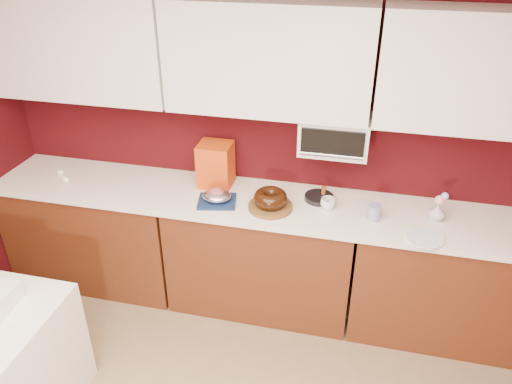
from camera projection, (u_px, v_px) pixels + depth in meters
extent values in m
cube|color=#3A080B|center=(272.00, 137.00, 3.56)|extent=(4.00, 0.02, 2.50)
cube|color=#552711|center=(99.00, 232.00, 3.97)|extent=(1.31, 0.58, 0.86)
cube|color=#552711|center=(262.00, 255.00, 3.70)|extent=(1.31, 0.58, 0.86)
cube|color=#552711|center=(451.00, 282.00, 3.43)|extent=(1.31, 0.58, 0.86)
cube|color=white|center=(262.00, 203.00, 3.48)|extent=(4.00, 0.62, 0.04)
cube|color=white|center=(77.00, 47.00, 3.39)|extent=(1.31, 0.33, 0.70)
cube|color=white|center=(268.00, 59.00, 3.12)|extent=(1.31, 0.33, 0.70)
cube|color=white|center=(496.00, 72.00, 2.86)|extent=(1.31, 0.33, 0.70)
cube|color=white|center=(335.00, 134.00, 3.28)|extent=(0.45, 0.30, 0.25)
cube|color=black|center=(332.00, 144.00, 3.15)|extent=(0.40, 0.02, 0.18)
cylinder|color=silver|center=(331.00, 155.00, 3.17)|extent=(0.42, 0.02, 0.02)
cylinder|color=brown|center=(270.00, 207.00, 3.37)|extent=(0.35, 0.35, 0.03)
torus|color=black|center=(270.00, 198.00, 3.34)|extent=(0.30, 0.30, 0.09)
cube|color=#13264A|center=(217.00, 201.00, 3.44)|extent=(0.30, 0.27, 0.02)
ellipsoid|color=silver|center=(217.00, 196.00, 3.42)|extent=(0.20, 0.17, 0.07)
ellipsoid|color=#A04F49|center=(217.00, 192.00, 3.40)|extent=(0.13, 0.12, 0.07)
cube|color=#AC200B|center=(216.00, 165.00, 3.60)|extent=(0.24, 0.22, 0.32)
cylinder|color=black|center=(319.00, 198.00, 3.47)|extent=(0.26, 0.26, 0.04)
imported|color=silver|center=(328.00, 202.00, 3.35)|extent=(0.12, 0.12, 0.10)
cylinder|color=navy|center=(374.00, 212.00, 3.23)|extent=(0.09, 0.09, 0.10)
imported|color=#B1B7C9|center=(437.00, 211.00, 3.22)|extent=(0.10, 0.10, 0.13)
sphere|color=pink|center=(440.00, 200.00, 3.18)|extent=(0.06, 0.06, 0.06)
sphere|color=#99BEF6|center=(445.00, 196.00, 3.18)|extent=(0.05, 0.05, 0.05)
cylinder|color=white|center=(425.00, 238.00, 3.06)|extent=(0.28, 0.28, 0.01)
cylinder|color=brown|center=(323.00, 192.00, 3.47)|extent=(0.03, 0.03, 0.09)
ellipsoid|color=white|center=(66.00, 180.00, 3.69)|extent=(0.07, 0.06, 0.04)
ellipsoid|color=white|center=(60.00, 172.00, 3.80)|extent=(0.07, 0.06, 0.04)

